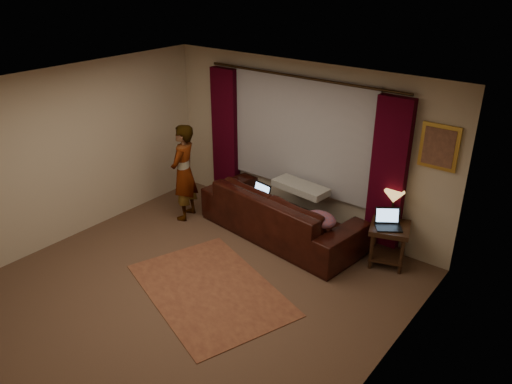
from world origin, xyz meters
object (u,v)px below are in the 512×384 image
sofa (281,204)px  person (184,173)px  tiffany_lamp (393,206)px  laptop_sofa (256,193)px  laptop_table (389,220)px  end_table (388,245)px

sofa → person: bearing=23.7°
sofa → tiffany_lamp: bearing=-158.3°
sofa → person: (-1.60, -0.48, 0.27)m
sofa → tiffany_lamp: (1.59, 0.41, 0.30)m
sofa → tiffany_lamp: 1.67m
laptop_sofa → laptop_table: 2.06m
tiffany_lamp → sofa: bearing=-165.4°
end_table → laptop_table: size_ratio=1.62×
laptop_table → person: (-3.26, -0.67, 0.07)m
sofa → laptop_table: (1.66, 0.19, 0.20)m
laptop_sofa → laptop_table: laptop_table is taller
laptop_sofa → end_table: (2.03, 0.40, -0.35)m
laptop_sofa → tiffany_lamp: bearing=24.1°
end_table → tiffany_lamp: bearing=112.0°
laptop_sofa → tiffany_lamp: tiffany_lamp is taller
laptop_sofa → sofa: bearing=28.0°
sofa → tiffany_lamp: size_ratio=5.88×
laptop_table → person: bearing=156.3°
laptop_table → tiffany_lamp: bearing=70.8°
laptop_sofa → person: size_ratio=0.23×
end_table → person: person is taller
end_table → tiffany_lamp: size_ratio=1.35×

